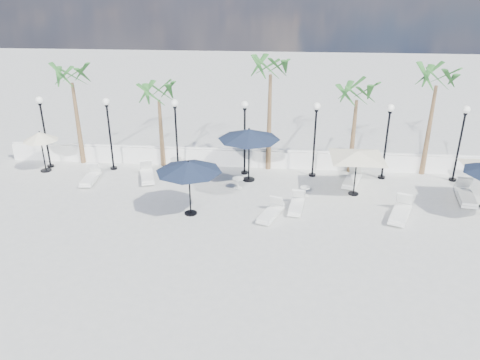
# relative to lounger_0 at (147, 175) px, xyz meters

# --- Properties ---
(ground) EXTENTS (100.00, 100.00, 0.00)m
(ground) POSITION_rel_lounger_0_xyz_m (4.83, -5.27, -0.24)
(ground) COLOR #A7A8A3
(ground) RESTS_ON ground
(balustrade) EXTENTS (26.00, 0.30, 1.01)m
(balustrade) POSITION_rel_lounger_0_xyz_m (4.83, 2.23, 0.22)
(balustrade) COLOR white
(balustrade) RESTS_ON ground
(lamppost_0) EXTENTS (0.36, 0.36, 3.84)m
(lamppost_0) POSITION_rel_lounger_0_xyz_m (-5.67, 1.23, 2.25)
(lamppost_0) COLOR black
(lamppost_0) RESTS_ON ground
(lamppost_1) EXTENTS (0.36, 0.36, 3.84)m
(lamppost_1) POSITION_rel_lounger_0_xyz_m (-2.17, 1.23, 2.25)
(lamppost_1) COLOR black
(lamppost_1) RESTS_ON ground
(lamppost_2) EXTENTS (0.36, 0.36, 3.84)m
(lamppost_2) POSITION_rel_lounger_0_xyz_m (1.33, 1.23, 2.25)
(lamppost_2) COLOR black
(lamppost_2) RESTS_ON ground
(lamppost_3) EXTENTS (0.36, 0.36, 3.84)m
(lamppost_3) POSITION_rel_lounger_0_xyz_m (4.83, 1.23, 2.25)
(lamppost_3) COLOR black
(lamppost_3) RESTS_ON ground
(lamppost_4) EXTENTS (0.36, 0.36, 3.84)m
(lamppost_4) POSITION_rel_lounger_0_xyz_m (8.33, 1.23, 2.25)
(lamppost_4) COLOR black
(lamppost_4) RESTS_ON ground
(lamppost_5) EXTENTS (0.36, 0.36, 3.84)m
(lamppost_5) POSITION_rel_lounger_0_xyz_m (11.83, 1.23, 2.25)
(lamppost_5) COLOR black
(lamppost_5) RESTS_ON ground
(lamppost_6) EXTENTS (0.36, 0.36, 3.84)m
(lamppost_6) POSITION_rel_lounger_0_xyz_m (15.33, 1.23, 2.25)
(lamppost_6) COLOR black
(lamppost_6) RESTS_ON ground
(palm_0) EXTENTS (2.60, 2.60, 5.50)m
(palm_0) POSITION_rel_lounger_0_xyz_m (-4.17, 2.03, 4.29)
(palm_0) COLOR brown
(palm_0) RESTS_ON ground
(palm_1) EXTENTS (2.60, 2.60, 4.70)m
(palm_1) POSITION_rel_lounger_0_xyz_m (0.33, 2.03, 3.51)
(palm_1) COLOR brown
(palm_1) RESTS_ON ground
(palm_2) EXTENTS (2.60, 2.60, 6.10)m
(palm_2) POSITION_rel_lounger_0_xyz_m (6.03, 2.03, 4.87)
(palm_2) COLOR brown
(palm_2) RESTS_ON ground
(palm_3) EXTENTS (2.60, 2.60, 4.90)m
(palm_3) POSITION_rel_lounger_0_xyz_m (10.33, 2.03, 3.71)
(palm_3) COLOR brown
(palm_3) RESTS_ON ground
(palm_4) EXTENTS (2.60, 2.60, 5.70)m
(palm_4) POSITION_rel_lounger_0_xyz_m (14.03, 2.03, 4.48)
(palm_4) COLOR brown
(palm_4) RESTS_ON ground
(lounger_0) EXTENTS (1.21, 2.04, 0.73)m
(lounger_0) POSITION_rel_lounger_0_xyz_m (0.00, 0.00, 0.00)
(lounger_0) COLOR silver
(lounger_0) RESTS_ON ground
(lounger_1) EXTENTS (1.07, 1.85, 0.66)m
(lounger_1) POSITION_rel_lounger_0_xyz_m (1.32, 0.95, -0.02)
(lounger_1) COLOR silver
(lounger_1) RESTS_ON ground
(lounger_2) EXTENTS (0.74, 1.89, 0.69)m
(lounger_2) POSITION_rel_lounger_0_xyz_m (-2.74, -0.53, -0.01)
(lounger_2) COLOR silver
(lounger_2) RESTS_ON ground
(lounger_3) EXTENTS (1.19, 1.88, 0.67)m
(lounger_3) POSITION_rel_lounger_0_xyz_m (6.32, -3.51, -0.02)
(lounger_3) COLOR silver
(lounger_3) RESTS_ON ground
(lounger_4) EXTENTS (0.80, 1.80, 0.65)m
(lounger_4) POSITION_rel_lounger_0_xyz_m (7.42, -2.69, -0.02)
(lounger_4) COLOR silver
(lounger_4) RESTS_ON ground
(lounger_5) EXTENTS (1.39, 2.18, 0.78)m
(lounger_5) POSITION_rel_lounger_0_xyz_m (11.80, -3.06, 0.02)
(lounger_5) COLOR silver
(lounger_5) RESTS_ON ground
(lounger_6) EXTENTS (1.22, 2.08, 0.74)m
(lounger_6) POSITION_rel_lounger_0_xyz_m (10.23, 0.35, 0.01)
(lounger_6) COLOR silver
(lounger_6) RESTS_ON ground
(lounger_7) EXTENTS (1.01, 2.20, 0.80)m
(lounger_7) POSITION_rel_lounger_0_xyz_m (15.14, -1.11, 0.02)
(lounger_7) COLOR silver
(lounger_7) RESTS_ON ground
(side_table_1) EXTENTS (0.54, 0.54, 0.53)m
(side_table_1) POSITION_rel_lounger_0_xyz_m (4.66, -0.65, 0.07)
(side_table_1) COLOR silver
(side_table_1) RESTS_ON ground
(side_table_2) EXTENTS (0.46, 0.46, 0.44)m
(side_table_2) POSITION_rel_lounger_0_xyz_m (7.86, -1.21, 0.02)
(side_table_2) COLOR silver
(side_table_2) RESTS_ON ground
(parasol_navy_left) EXTENTS (2.81, 2.81, 2.48)m
(parasol_navy_left) POSITION_rel_lounger_0_xyz_m (2.87, -3.47, 1.94)
(parasol_navy_left) COLOR black
(parasol_navy_left) RESTS_ON ground
(parasol_navy_mid) EXTENTS (3.05, 3.05, 2.74)m
(parasol_navy_mid) POSITION_rel_lounger_0_xyz_m (5.11, 0.40, 2.16)
(parasol_navy_mid) COLOR black
(parasol_navy_mid) RESTS_ON ground
(parasol_cream_sq_a) EXTENTS (4.75, 4.75, 2.33)m
(parasol_cream_sq_a) POSITION_rel_lounger_0_xyz_m (10.15, -0.84, 1.91)
(parasol_cream_sq_a) COLOR black
(parasol_cream_sq_a) RESTS_ON ground
(parasol_cream_small) EXTENTS (1.79, 1.79, 2.20)m
(parasol_cream_small) POSITION_rel_lounger_0_xyz_m (-5.65, 0.66, 1.64)
(parasol_cream_small) COLOR black
(parasol_cream_small) RESTS_ON ground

